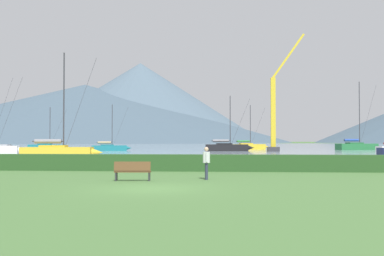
# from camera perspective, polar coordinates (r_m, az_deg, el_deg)

# --- Properties ---
(ground_plane) EXTENTS (1000.00, 1000.00, 0.00)m
(ground_plane) POSITION_cam_1_polar(r_m,az_deg,el_deg) (19.34, -5.15, -7.40)
(ground_plane) COLOR #477038
(harbor_water) EXTENTS (320.00, 246.00, 0.00)m
(harbor_water) POSITION_cam_1_polar(r_m,az_deg,el_deg) (156.01, 3.29, -2.20)
(harbor_water) COLOR #8499A8
(harbor_water) RESTS_ON ground_plane
(hedge_line) EXTENTS (80.00, 1.20, 1.06)m
(hedge_line) POSITION_cam_1_polar(r_m,az_deg,el_deg) (30.17, -1.65, -4.26)
(hedge_line) COLOR #284C23
(hedge_line) RESTS_ON ground_plane
(sailboat_slip_0) EXTENTS (8.96, 3.48, 11.75)m
(sailboat_slip_0) POSITION_cam_1_polar(r_m,az_deg,el_deg) (53.86, -15.99, -2.75)
(sailboat_slip_0) COLOR gold
(sailboat_slip_0) RESTS_ON harbor_water
(sailboat_slip_2) EXTENTS (8.12, 3.46, 8.52)m
(sailboat_slip_2) POSITION_cam_1_polar(r_m,az_deg,el_deg) (96.79, -17.27, -2.20)
(sailboat_slip_2) COLOR #19707A
(sailboat_slip_2) RESTS_ON harbor_water
(sailboat_slip_5) EXTENTS (9.47, 4.84, 13.76)m
(sailboat_slip_5) POSITION_cam_1_polar(r_m,az_deg,el_deg) (99.42, 19.54, -2.08)
(sailboat_slip_5) COLOR #236B38
(sailboat_slip_5) RESTS_ON harbor_water
(sailboat_slip_6) EXTENTS (8.88, 3.10, 10.00)m
(sailboat_slip_6) POSITION_cam_1_polar(r_m,az_deg,el_deg) (84.50, 4.34, -2.33)
(sailboat_slip_6) COLOR black
(sailboat_slip_6) RESTS_ON harbor_water
(sailboat_slip_8) EXTENTS (8.33, 4.44, 9.36)m
(sailboat_slip_8) POSITION_cam_1_polar(r_m,az_deg,el_deg) (98.73, 6.89, -2.23)
(sailboat_slip_8) COLOR gold
(sailboat_slip_8) RESTS_ON harbor_water
(sailboat_slip_10) EXTENTS (7.36, 3.99, 8.52)m
(sailboat_slip_10) POSITION_cam_1_polar(r_m,az_deg,el_deg) (87.20, -10.03, -2.37)
(sailboat_slip_10) COLOR #19707A
(sailboat_slip_10) RESTS_ON harbor_water
(park_bench_near_path) EXTENTS (1.81, 0.61, 0.95)m
(park_bench_near_path) POSITION_cam_1_polar(r_m,az_deg,el_deg) (22.96, -7.28, -5.12)
(park_bench_near_path) COLOR brown
(park_bench_near_path) RESTS_ON ground_plane
(person_seated_viewer) EXTENTS (0.36, 0.57, 1.65)m
(person_seated_viewer) POSITION_cam_1_polar(r_m,az_deg,el_deg) (23.51, 1.77, -3.97)
(person_seated_viewer) COLOR #2D3347
(person_seated_viewer) RESTS_ON ground_plane
(dock_crane) EXTENTS (6.46, 2.00, 20.42)m
(dock_crane) POSITION_cam_1_polar(r_m,az_deg,el_deg) (81.88, 10.07, 1.40)
(dock_crane) COLOR #333338
(dock_crane) RESTS_ON ground_plane
(distant_hill_west_ridge) EXTENTS (217.96, 217.96, 69.71)m
(distant_hill_west_ridge) POSITION_cam_1_polar(r_m,az_deg,el_deg) (412.54, -6.34, 3.11)
(distant_hill_west_ridge) COLOR #4C6070
(distant_hill_west_ridge) RESTS_ON ground_plane
(distant_hill_central_peak) EXTENTS (341.38, 341.38, 48.45)m
(distant_hill_central_peak) POSITION_cam_1_polar(r_m,az_deg,el_deg) (400.60, -12.95, 1.75)
(distant_hill_central_peak) COLOR #425666
(distant_hill_central_peak) RESTS_ON ground_plane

